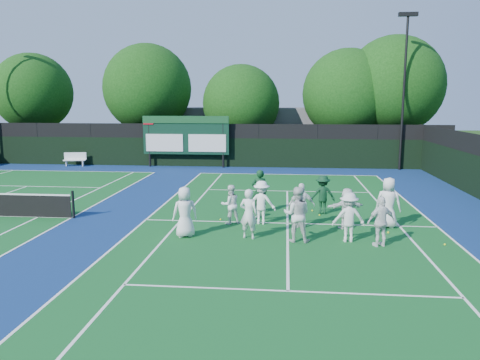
{
  "coord_description": "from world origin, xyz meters",
  "views": [
    {
      "loc": [
        -0.11,
        -16.22,
        4.59
      ],
      "look_at": [
        -2.0,
        3.0,
        1.3
      ],
      "focal_mm": 35.0,
      "sensor_mm": 36.0,
      "label": 1
    }
  ],
  "objects": [
    {
      "name": "ground",
      "position": [
        0.0,
        0.0,
        0.0
      ],
      "size": [
        120.0,
        120.0,
        0.0
      ],
      "primitive_type": "plane",
      "color": "#19380F",
      "rests_on": "ground"
    },
    {
      "name": "court_apron",
      "position": [
        -6.0,
        1.0,
        0.0
      ],
      "size": [
        34.0,
        32.0,
        0.01
      ],
      "primitive_type": "cube",
      "color": "navy",
      "rests_on": "ground"
    },
    {
      "name": "near_court",
      "position": [
        0.0,
        1.0,
        0.01
      ],
      "size": [
        11.05,
        23.85,
        0.01
      ],
      "color": "#115520",
      "rests_on": "ground"
    },
    {
      "name": "back_fence",
      "position": [
        -6.0,
        16.0,
        1.36
      ],
      "size": [
        34.0,
        0.08,
        3.0
      ],
      "color": "black",
      "rests_on": "ground"
    },
    {
      "name": "scoreboard",
      "position": [
        -7.01,
        15.59,
        2.19
      ],
      "size": [
        6.0,
        0.21,
        3.55
      ],
      "color": "black",
      "rests_on": "ground"
    },
    {
      "name": "clubhouse",
      "position": [
        -2.0,
        24.0,
        2.0
      ],
      "size": [
        18.0,
        6.0,
        4.0
      ],
      "primitive_type": "cube",
      "color": "slate",
      "rests_on": "ground"
    },
    {
      "name": "light_pole_right",
      "position": [
        7.5,
        15.7,
        6.3
      ],
      "size": [
        1.2,
        0.3,
        10.12
      ],
      "color": "black",
      "rests_on": "ground"
    },
    {
      "name": "bench",
      "position": [
        -14.98,
        15.37,
        0.52
      ],
      "size": [
        1.57,
        0.73,
        0.96
      ],
      "color": "white",
      "rests_on": "ground"
    },
    {
      "name": "tree_a",
      "position": [
        -19.89,
        19.58,
        5.07
      ],
      "size": [
        6.09,
        6.09,
        8.28
      ],
      "color": "black",
      "rests_on": "ground"
    },
    {
      "name": "tree_b",
      "position": [
        -10.63,
        19.58,
        5.34
      ],
      "size": [
        6.75,
        6.75,
        8.89
      ],
      "color": "black",
      "rests_on": "ground"
    },
    {
      "name": "tree_c",
      "position": [
        -3.39,
        19.58,
        4.24
      ],
      "size": [
        5.81,
        5.81,
        7.3
      ],
      "color": "black",
      "rests_on": "ground"
    },
    {
      "name": "tree_d",
      "position": [
        4.52,
        19.58,
        4.91
      ],
      "size": [
        6.61,
        6.61,
        8.38
      ],
      "color": "black",
      "rests_on": "ground"
    },
    {
      "name": "tree_e",
      "position": [
        7.83,
        19.58,
        5.49
      ],
      "size": [
        7.19,
        7.19,
        9.28
      ],
      "color": "black",
      "rests_on": "ground"
    },
    {
      "name": "tennis_ball_0",
      "position": [
        -2.59,
        1.24,
        0.03
      ],
      "size": [
        0.07,
        0.07,
        0.07
      ],
      "primitive_type": "sphere",
      "color": "yellow",
      "rests_on": "ground"
    },
    {
      "name": "tennis_ball_1",
      "position": [
        1.29,
        2.34,
        0.03
      ],
      "size": [
        0.07,
        0.07,
        0.07
      ],
      "primitive_type": "sphere",
      "color": "yellow",
      "rests_on": "ground"
    },
    {
      "name": "tennis_ball_2",
      "position": [
        5.02,
        -1.23,
        0.03
      ],
      "size": [
        0.07,
        0.07,
        0.07
      ],
      "primitive_type": "sphere",
      "color": "yellow",
      "rests_on": "ground"
    },
    {
      "name": "tennis_ball_4",
      "position": [
        1.04,
        3.08,
        0.03
      ],
      "size": [
        0.07,
        0.07,
        0.07
      ],
      "primitive_type": "sphere",
      "color": "yellow",
      "rests_on": "ground"
    },
    {
      "name": "tennis_ball_5",
      "position": [
        3.51,
        0.01,
        0.03
      ],
      "size": [
        0.07,
        0.07,
        0.07
      ],
      "primitive_type": "sphere",
      "color": "yellow",
      "rests_on": "ground"
    },
    {
      "name": "player_front_0",
      "position": [
        -3.48,
        -1.08,
        0.87
      ],
      "size": [
        0.99,
        0.83,
        1.73
      ],
      "primitive_type": "imported",
      "rotation": [
        0.0,
        0.0,
        3.53
      ],
      "color": "white",
      "rests_on": "ground"
    },
    {
      "name": "player_front_1",
      "position": [
        -1.31,
        -1.06,
        0.85
      ],
      "size": [
        0.7,
        0.55,
        1.7
      ],
      "primitive_type": "imported",
      "rotation": [
        0.0,
        0.0,
        2.89
      ],
      "color": "white",
      "rests_on": "ground"
    },
    {
      "name": "player_front_2",
      "position": [
        0.29,
        -1.24,
        0.92
      ],
      "size": [
        0.96,
        0.79,
        1.83
      ],
      "primitive_type": "imported",
      "rotation": [
        0.0,
        0.0,
        3.03
      ],
      "color": "silver",
      "rests_on": "ground"
    },
    {
      "name": "player_front_3",
      "position": [
        1.97,
        -1.1,
        0.82
      ],
      "size": [
        1.1,
        0.67,
        1.65
      ],
      "primitive_type": "imported",
      "rotation": [
        0.0,
        0.0,
        3.2
      ],
      "color": "silver",
      "rests_on": "ground"
    },
    {
      "name": "player_front_4",
      "position": [
        2.93,
        -1.52,
        0.81
      ],
      "size": [
        1.03,
        0.7,
        1.62
      ],
      "primitive_type": "imported",
      "rotation": [
        0.0,
        0.0,
        3.49
      ],
      "color": "white",
      "rests_on": "ground"
    },
    {
      "name": "player_back_0",
      "position": [
        -2.14,
        0.77,
        0.75
      ],
      "size": [
        0.89,
        0.81,
        1.49
      ],
      "primitive_type": "imported",
      "rotation": [
        0.0,
        0.0,
        3.57
      ],
      "color": "white",
      "rests_on": "ground"
    },
    {
      "name": "player_back_1",
      "position": [
        -0.98,
        0.87,
        0.82
      ],
      "size": [
        1.14,
        0.75,
        1.64
      ],
      "primitive_type": "imported",
      "rotation": [
        0.0,
        0.0,
        3.0
      ],
      "color": "white",
      "rests_on": "ground"
    },
    {
      "name": "player_back_2",
      "position": [
        0.5,
        0.52,
        0.82
      ],
      "size": [
        0.97,
        0.43,
        1.64
      ],
      "primitive_type": "imported",
      "rotation": [
        0.0,
        0.0,
        3.17
      ],
      "color": "white",
      "rests_on": "ground"
    },
    {
      "name": "player_back_3",
      "position": [
        2.12,
        0.55,
        0.75
      ],
      "size": [
        1.45,
        0.85,
        1.49
      ],
      "primitive_type": "imported",
      "rotation": [
        0.0,
        0.0,
        3.46
      ],
      "color": "white",
      "rests_on": "ground"
    },
    {
      "name": "player_back_4",
      "position": [
        3.63,
        0.83,
        0.93
      ],
      "size": [
        1.05,
        0.86,
        1.85
      ],
      "primitive_type": "imported",
      "rotation": [
        0.0,
        0.0,
        2.8
      ],
      "color": "white",
      "rests_on": "ground"
    },
    {
      "name": "coach_left",
      "position": [
        -1.16,
        2.69,
        0.9
      ],
      "size": [
        0.71,
        0.53,
        1.8
      ],
      "primitive_type": "imported",
      "rotation": [
        0.0,
        0.0,
        3.3
      ],
      "color": "#0E351B",
      "rests_on": "ground"
    },
    {
      "name": "coach_right",
      "position": [
        1.41,
        2.68,
        0.8
      ],
      "size": [
        1.12,
        0.75,
        1.6
      ],
      "primitive_type": "imported",
      "rotation": [
        0.0,
        0.0,
        3.3
      ],
      "color": "#0E331C",
      "rests_on": "ground"
    }
  ]
}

